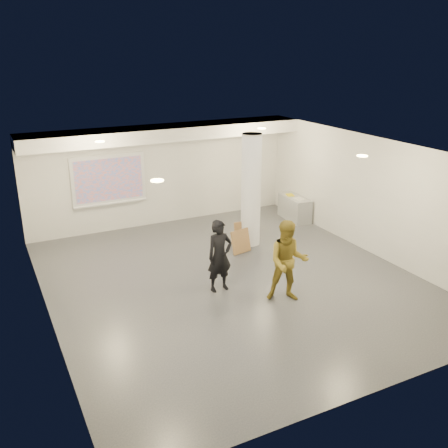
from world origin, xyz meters
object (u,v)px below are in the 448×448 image
man (288,261)px  credenza (295,208)px  woman (220,256)px  column (251,190)px  projection_screen (109,180)px

man → credenza: bearing=81.0°
credenza → man: (-3.10, -4.26, 0.52)m
woman → credenza: bearing=35.2°
credenza → man: 5.30m
credenza → woman: size_ratio=0.77×
column → credenza: size_ratio=2.43×
column → credenza: bearing=27.2°
column → woman: column is taller
column → credenza: column is taller
man → column: bearing=101.3°
projection_screen → credenza: 5.65m
projection_screen → credenza: projection_screen is taller
column → woman: 2.94m
credenza → woman: (-4.17, -3.22, 0.45)m
column → woman: size_ratio=1.86×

